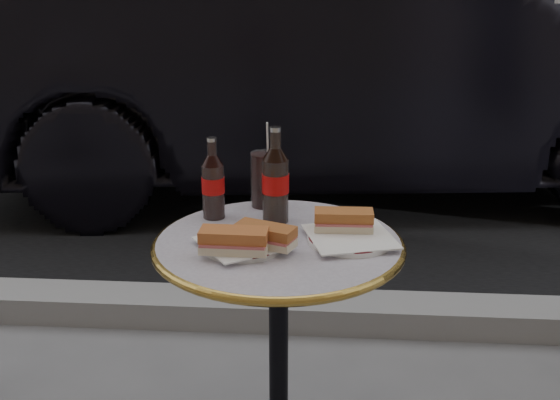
# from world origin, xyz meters

# --- Properties ---
(asphalt_road) EXTENTS (40.00, 8.00, 0.00)m
(asphalt_road) POSITION_xyz_m (0.00, 5.00, 0.00)
(asphalt_road) COLOR black
(asphalt_road) RESTS_ON ground
(curb) EXTENTS (40.00, 0.20, 0.12)m
(curb) POSITION_xyz_m (0.00, 0.90, 0.05)
(curb) COLOR gray
(curb) RESTS_ON ground
(bistro_table) EXTENTS (0.62, 0.62, 0.73)m
(bistro_table) POSITION_xyz_m (0.00, 0.00, 0.37)
(bistro_table) COLOR #BAB2C4
(bistro_table) RESTS_ON ground
(plate_left) EXTENTS (0.26, 0.26, 0.01)m
(plate_left) POSITION_xyz_m (-0.08, -0.05, 0.74)
(plate_left) COLOR silver
(plate_left) RESTS_ON bistro_table
(plate_right) EXTENTS (0.23, 0.23, 0.01)m
(plate_right) POSITION_xyz_m (0.18, 0.00, 0.74)
(plate_right) COLOR white
(plate_right) RESTS_ON bistro_table
(sandwich_left_a) EXTENTS (0.16, 0.08, 0.05)m
(sandwich_left_a) POSITION_xyz_m (-0.09, -0.11, 0.77)
(sandwich_left_a) COLOR #B8612E
(sandwich_left_a) RESTS_ON plate_left
(sandwich_left_b) EXTENTS (0.16, 0.11, 0.05)m
(sandwich_left_b) POSITION_xyz_m (-0.03, -0.06, 0.77)
(sandwich_left_b) COLOR #9F5628
(sandwich_left_b) RESTS_ON plate_left
(sandwich_right) EXTENTS (0.15, 0.07, 0.05)m
(sandwich_right) POSITION_xyz_m (0.16, 0.04, 0.77)
(sandwich_right) COLOR #AD5F2C
(sandwich_right) RESTS_ON plate_right
(cola_bottle_left) EXTENTS (0.08, 0.08, 0.22)m
(cola_bottle_left) POSITION_xyz_m (-0.18, 0.15, 0.84)
(cola_bottle_left) COLOR black
(cola_bottle_left) RESTS_ON bistro_table
(cola_bottle_right) EXTENTS (0.09, 0.09, 0.26)m
(cola_bottle_right) POSITION_xyz_m (-0.02, 0.13, 0.86)
(cola_bottle_right) COLOR black
(cola_bottle_right) RESTS_ON bistro_table
(cola_glass) EXTENTS (0.09, 0.09, 0.16)m
(cola_glass) POSITION_xyz_m (-0.06, 0.25, 0.81)
(cola_glass) COLOR black
(cola_glass) RESTS_ON bistro_table
(parked_car) EXTENTS (2.14, 4.89, 1.56)m
(parked_car) POSITION_xyz_m (0.22, 2.69, 0.78)
(parked_car) COLOR black
(parked_car) RESTS_ON ground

